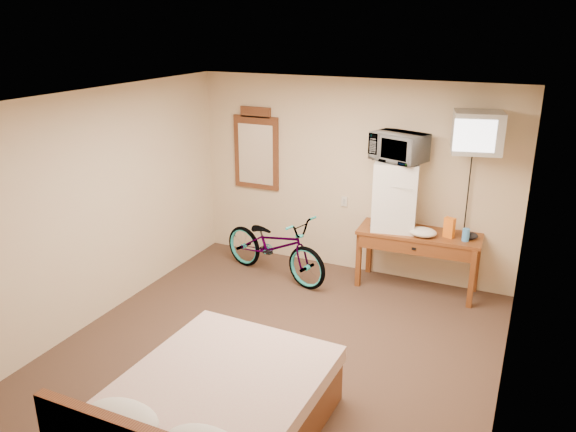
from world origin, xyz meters
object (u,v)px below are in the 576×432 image
object	(u,v)px
crt_television	(477,132)
bed	(209,416)
blue_cup	(466,235)
bicycle	(274,245)
wall_mirror	(256,150)
microwave	(399,147)
mini_fridge	(396,195)
desk	(418,241)

from	to	relation	value
crt_television	bed	size ratio (longest dim) A/B	0.32
blue_cup	bed	bearing A→B (deg)	-112.46
bicycle	wall_mirror	bearing A→B (deg)	57.46
microwave	blue_cup	distance (m)	1.27
blue_cup	microwave	bearing A→B (deg)	174.30
bed	bicycle	bearing A→B (deg)	106.68
mini_fridge	bed	world-z (taller)	mini_fridge
crt_television	wall_mirror	xyz separation A→B (m)	(-2.85, 0.25, -0.51)
desk	crt_television	world-z (taller)	crt_television
mini_fridge	wall_mirror	xyz separation A→B (m)	(-2.00, 0.23, 0.32)
desk	mini_fridge	distance (m)	0.62
blue_cup	crt_television	xyz separation A→B (m)	(-0.01, 0.06, 1.18)
desk	mini_fridge	xyz separation A→B (m)	(-0.32, 0.05, 0.53)
crt_television	bed	xyz separation A→B (m)	(-1.37, -3.40, -1.70)
desk	wall_mirror	bearing A→B (deg)	173.24
blue_cup	crt_television	size ratio (longest dim) A/B	0.23
crt_television	bicycle	distance (m)	2.79
blue_cup	bicycle	xyz separation A→B (m)	(-2.28, -0.33, -0.39)
crt_television	bed	distance (m)	4.04
blue_cup	wall_mirror	size ratio (longest dim) A/B	0.13
crt_television	bed	world-z (taller)	crt_television
mini_fridge	bed	size ratio (longest dim) A/B	0.42
blue_cup	bed	size ratio (longest dim) A/B	0.07
mini_fridge	desk	bearing A→B (deg)	-8.79
desk	crt_television	size ratio (longest dim) A/B	2.30
desk	microwave	bearing A→B (deg)	171.18
microwave	crt_television	distance (m)	0.89
blue_cup	bicycle	bearing A→B (deg)	-171.76
wall_mirror	blue_cup	bearing A→B (deg)	-6.21
mini_fridge	crt_television	world-z (taller)	crt_television
microwave	blue_cup	size ratio (longest dim) A/B	4.13
microwave	bicycle	size ratio (longest dim) A/B	0.37
desk	bicycle	bearing A→B (deg)	-168.11
wall_mirror	crt_television	bearing A→B (deg)	-5.05
mini_fridge	wall_mirror	distance (m)	2.04
desk	wall_mirror	size ratio (longest dim) A/B	1.32
mini_fridge	bed	distance (m)	3.57
wall_mirror	mini_fridge	bearing A→B (deg)	-6.43
microwave	wall_mirror	bearing A→B (deg)	-166.52
desk	crt_television	xyz separation A→B (m)	(0.53, 0.02, 1.36)
crt_television	wall_mirror	world-z (taller)	crt_television
wall_mirror	bed	size ratio (longest dim) A/B	0.57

